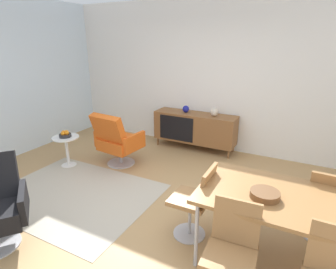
{
  "coord_description": "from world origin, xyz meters",
  "views": [
    {
      "loc": [
        1.56,
        -2.45,
        2.07
      ],
      "look_at": [
        0.07,
        0.42,
        0.94
      ],
      "focal_mm": 29.14,
      "sensor_mm": 36.0,
      "label": 1
    }
  ],
  "objects_px": {
    "sideboard": "(195,127)",
    "side_table_round": "(67,148)",
    "dining_table": "(289,202)",
    "lounge_chair_red": "(117,140)",
    "vase_cobalt": "(186,109)",
    "dining_chair_near_window": "(196,199)",
    "fruit_bowl": "(65,134)",
    "vase_sculptural_dark": "(214,112)",
    "dining_chair_back_right": "(327,203)",
    "dining_chair_front_left": "(232,250)",
    "wooden_bowl_on_table": "(265,194)"
  },
  "relations": [
    {
      "from": "sideboard",
      "to": "side_table_round",
      "type": "xyz_separation_m",
      "value": [
        -1.64,
        -1.72,
        -0.12
      ]
    },
    {
      "from": "dining_table",
      "to": "lounge_chair_red",
      "type": "distance_m",
      "value": 2.97
    },
    {
      "from": "vase_cobalt",
      "to": "dining_chair_near_window",
      "type": "height_order",
      "value": "same"
    },
    {
      "from": "vase_cobalt",
      "to": "lounge_chair_red",
      "type": "bearing_deg",
      "value": -117.52
    },
    {
      "from": "sideboard",
      "to": "fruit_bowl",
      "type": "distance_m",
      "value": 2.38
    },
    {
      "from": "vase_sculptural_dark",
      "to": "fruit_bowl",
      "type": "height_order",
      "value": "vase_sculptural_dark"
    },
    {
      "from": "dining_table",
      "to": "side_table_round",
      "type": "bearing_deg",
      "value": 169.13
    },
    {
      "from": "side_table_round",
      "to": "sideboard",
      "type": "bearing_deg",
      "value": 46.26
    },
    {
      "from": "vase_cobalt",
      "to": "dining_table",
      "type": "height_order",
      "value": "vase_cobalt"
    },
    {
      "from": "vase_sculptural_dark",
      "to": "side_table_round",
      "type": "xyz_separation_m",
      "value": [
        -2.02,
        -1.72,
        -0.48
      ]
    },
    {
      "from": "dining_chair_back_right",
      "to": "lounge_chair_red",
      "type": "distance_m",
      "value": 3.15
    },
    {
      "from": "sideboard",
      "to": "dining_chair_near_window",
      "type": "bearing_deg",
      "value": -67.65
    },
    {
      "from": "dining_chair_back_right",
      "to": "side_table_round",
      "type": "distance_m",
      "value": 3.87
    },
    {
      "from": "dining_chair_near_window",
      "to": "lounge_chair_red",
      "type": "distance_m",
      "value": 2.16
    },
    {
      "from": "dining_chair_near_window",
      "to": "side_table_round",
      "type": "bearing_deg",
      "value": 165.59
    },
    {
      "from": "vase_sculptural_dark",
      "to": "fruit_bowl",
      "type": "distance_m",
      "value": 2.67
    },
    {
      "from": "vase_cobalt",
      "to": "dining_chair_back_right",
      "type": "height_order",
      "value": "same"
    },
    {
      "from": "side_table_round",
      "to": "lounge_chair_red",
      "type": "bearing_deg",
      "value": 28.14
    },
    {
      "from": "vase_sculptural_dark",
      "to": "dining_chair_back_right",
      "type": "distance_m",
      "value": 2.62
    },
    {
      "from": "vase_cobalt",
      "to": "dining_chair_back_right",
      "type": "relative_size",
      "value": 0.16
    },
    {
      "from": "dining_table",
      "to": "dining_chair_front_left",
      "type": "bearing_deg",
      "value": -122.3
    },
    {
      "from": "sideboard",
      "to": "dining_chair_near_window",
      "type": "distance_m",
      "value": 2.59
    },
    {
      "from": "dining_chair_front_left",
      "to": "side_table_round",
      "type": "xyz_separation_m",
      "value": [
        -3.16,
        1.23,
        -0.15
      ]
    },
    {
      "from": "sideboard",
      "to": "vase_cobalt",
      "type": "xyz_separation_m",
      "value": [
        -0.2,
        0.0,
        0.35
      ]
    },
    {
      "from": "vase_sculptural_dark",
      "to": "dining_table",
      "type": "relative_size",
      "value": 0.1
    },
    {
      "from": "wooden_bowl_on_table",
      "to": "sideboard",
      "type": "bearing_deg",
      "value": 123.89
    },
    {
      "from": "dining_table",
      "to": "dining_chair_front_left",
      "type": "relative_size",
      "value": 1.87
    },
    {
      "from": "dining_table",
      "to": "wooden_bowl_on_table",
      "type": "xyz_separation_m",
      "value": [
        -0.2,
        -0.09,
        0.07
      ]
    },
    {
      "from": "sideboard",
      "to": "vase_sculptural_dark",
      "type": "height_order",
      "value": "vase_sculptural_dark"
    },
    {
      "from": "dining_chair_front_left",
      "to": "dining_chair_near_window",
      "type": "bearing_deg",
      "value": 133.77
    },
    {
      "from": "lounge_chair_red",
      "to": "fruit_bowl",
      "type": "distance_m",
      "value": 0.87
    },
    {
      "from": "side_table_round",
      "to": "fruit_bowl",
      "type": "xyz_separation_m",
      "value": [
        -0.0,
        0.0,
        0.24
      ]
    },
    {
      "from": "wooden_bowl_on_table",
      "to": "dining_chair_front_left",
      "type": "relative_size",
      "value": 0.3
    },
    {
      "from": "vase_cobalt",
      "to": "dining_chair_back_right",
      "type": "xyz_separation_m",
      "value": [
        2.42,
        -1.84,
        -0.32
      ]
    },
    {
      "from": "wooden_bowl_on_table",
      "to": "vase_sculptural_dark",
      "type": "bearing_deg",
      "value": 117.42
    },
    {
      "from": "wooden_bowl_on_table",
      "to": "side_table_round",
      "type": "distance_m",
      "value": 3.43
    },
    {
      "from": "dining_chair_near_window",
      "to": "fruit_bowl",
      "type": "relative_size",
      "value": 4.28
    },
    {
      "from": "dining_table",
      "to": "fruit_bowl",
      "type": "distance_m",
      "value": 3.59
    },
    {
      "from": "vase_sculptural_dark",
      "to": "lounge_chair_red",
      "type": "bearing_deg",
      "value": -133.88
    },
    {
      "from": "dining_chair_back_right",
      "to": "side_table_round",
      "type": "bearing_deg",
      "value": 178.27
    },
    {
      "from": "dining_chair_front_left",
      "to": "lounge_chair_red",
      "type": "xyz_separation_m",
      "value": [
        -2.4,
        1.64,
        -0.0
      ]
    },
    {
      "from": "vase_cobalt",
      "to": "fruit_bowl",
      "type": "distance_m",
      "value": 2.26
    },
    {
      "from": "vase_sculptural_dark",
      "to": "lounge_chair_red",
      "type": "distance_m",
      "value": 1.85
    },
    {
      "from": "vase_sculptural_dark",
      "to": "fruit_bowl",
      "type": "relative_size",
      "value": 0.79
    },
    {
      "from": "sideboard",
      "to": "fruit_bowl",
      "type": "bearing_deg",
      "value": -133.78
    },
    {
      "from": "wooden_bowl_on_table",
      "to": "dining_chair_back_right",
      "type": "distance_m",
      "value": 0.9
    },
    {
      "from": "dining_table",
      "to": "side_table_round",
      "type": "xyz_separation_m",
      "value": [
        -3.52,
        0.68,
        -0.38
      ]
    },
    {
      "from": "sideboard",
      "to": "lounge_chair_red",
      "type": "distance_m",
      "value": 1.58
    },
    {
      "from": "dining_chair_back_right",
      "to": "fruit_bowl",
      "type": "height_order",
      "value": "dining_chair_back_right"
    },
    {
      "from": "dining_chair_front_left",
      "to": "fruit_bowl",
      "type": "relative_size",
      "value": 4.28
    }
  ]
}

